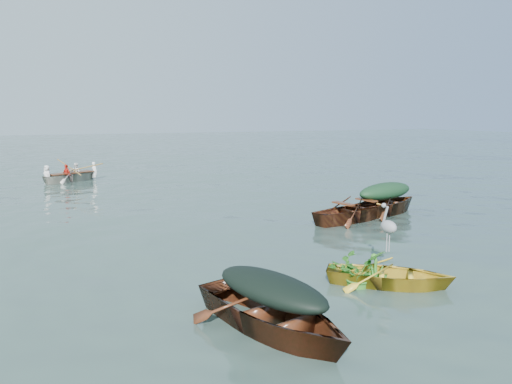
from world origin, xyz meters
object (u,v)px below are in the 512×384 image
dark_covered_boat (271,331)px  rowed_boat (72,182)px  open_wooden_boat (354,221)px  heron (388,234)px  green_tarp_boat (384,214)px  yellow_dinghy (389,286)px

dark_covered_boat → rowed_boat: dark_covered_boat is taller
open_wooden_boat → heron: (-2.44, -4.34, 0.82)m
heron → dark_covered_boat: bearing=152.0°
dark_covered_boat → heron: heron is taller
green_tarp_boat → heron: bearing=126.0°
green_tarp_boat → heron: size_ratio=4.60×
yellow_dinghy → dark_covered_boat: bearing=146.0°
yellow_dinghy → heron: 0.99m
green_tarp_boat → heron: (-3.83, -4.71, 0.82)m
rowed_boat → yellow_dinghy: bearing=164.6°
yellow_dinghy → rowed_boat: size_ratio=0.75×
green_tarp_boat → open_wooden_boat: (-1.39, -0.37, 0.00)m
heron → open_wooden_boat: bearing=10.7°
dark_covered_boat → green_tarp_boat: size_ratio=0.89×
yellow_dinghy → dark_covered_boat: (-2.78, -0.79, 0.00)m
dark_covered_boat → green_tarp_boat: 9.13m
green_tarp_boat → rowed_boat: green_tarp_boat is taller
dark_covered_boat → open_wooden_boat: bearing=30.3°
dark_covered_boat → green_tarp_boat: bearing=25.8°
yellow_dinghy → open_wooden_boat: size_ratio=0.69×
yellow_dinghy → rowed_boat: 17.63m
dark_covered_boat → heron: bearing=7.0°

